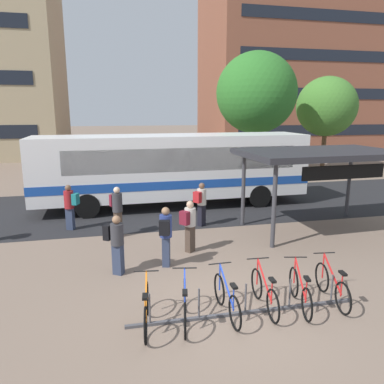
{
  "coord_description": "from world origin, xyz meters",
  "views": [
    {
      "loc": [
        -2.31,
        -7.08,
        4.26
      ],
      "look_at": [
        0.18,
        3.95,
        1.76
      ],
      "focal_mm": 34.61,
      "sensor_mm": 36.0,
      "label": 1
    }
  ],
  "objects_px": {
    "commuter_red_pack_1": "(201,202)",
    "commuter_black_pack_2": "(116,241)",
    "street_tree_0": "(327,107)",
    "parked_bicycle_blue_2": "(227,299)",
    "commuter_black_pack_6": "(166,233)",
    "parked_bicycle_orange_0": "(146,309)",
    "parked_bicycle_red_3": "(264,293)",
    "street_tree_1": "(256,93)",
    "city_bus": "(171,167)",
    "parked_bicycle_red_5": "(332,286)",
    "commuter_maroon_pack_3": "(189,223)",
    "commuter_maroon_pack_0": "(117,208)",
    "parked_bicycle_red_4": "(300,291)",
    "transit_shelter": "(320,156)",
    "parked_bicycle_blue_1": "(185,305)",
    "commuter_teal_pack_5": "(70,204)"
  },
  "relations": [
    {
      "from": "street_tree_0",
      "to": "street_tree_1",
      "type": "height_order",
      "value": "street_tree_1"
    },
    {
      "from": "commuter_maroon_pack_0",
      "to": "street_tree_1",
      "type": "relative_size",
      "value": 0.22
    },
    {
      "from": "city_bus",
      "to": "transit_shelter",
      "type": "xyz_separation_m",
      "value": [
        4.48,
        -4.62,
        0.93
      ]
    },
    {
      "from": "city_bus",
      "to": "parked_bicycle_red_5",
      "type": "xyz_separation_m",
      "value": [
        2.07,
        -9.38,
        -1.39
      ]
    },
    {
      "from": "parked_bicycle_blue_2",
      "to": "parked_bicycle_red_3",
      "type": "distance_m",
      "value": 0.89
    },
    {
      "from": "commuter_maroon_pack_3",
      "to": "street_tree_1",
      "type": "relative_size",
      "value": 0.21
    },
    {
      "from": "parked_bicycle_orange_0",
      "to": "parked_bicycle_blue_2",
      "type": "distance_m",
      "value": 1.69
    },
    {
      "from": "commuter_maroon_pack_3",
      "to": "commuter_teal_pack_5",
      "type": "height_order",
      "value": "commuter_teal_pack_5"
    },
    {
      "from": "commuter_black_pack_2",
      "to": "commuter_black_pack_6",
      "type": "relative_size",
      "value": 0.95
    },
    {
      "from": "commuter_red_pack_1",
      "to": "commuter_black_pack_2",
      "type": "distance_m",
      "value": 4.78
    },
    {
      "from": "parked_bicycle_red_4",
      "to": "transit_shelter",
      "type": "relative_size",
      "value": 0.31
    },
    {
      "from": "street_tree_0",
      "to": "commuter_red_pack_1",
      "type": "bearing_deg",
      "value": -136.88
    },
    {
      "from": "parked_bicycle_blue_2",
      "to": "street_tree_1",
      "type": "bearing_deg",
      "value": -24.65
    },
    {
      "from": "parked_bicycle_red_5",
      "to": "commuter_black_pack_6",
      "type": "distance_m",
      "value": 4.39
    },
    {
      "from": "city_bus",
      "to": "parked_bicycle_orange_0",
      "type": "height_order",
      "value": "city_bus"
    },
    {
      "from": "parked_bicycle_blue_2",
      "to": "street_tree_0",
      "type": "bearing_deg",
      "value": -37.55
    },
    {
      "from": "parked_bicycle_orange_0",
      "to": "parked_bicycle_red_3",
      "type": "xyz_separation_m",
      "value": [
        2.58,
        0.12,
        0.0
      ]
    },
    {
      "from": "parked_bicycle_red_3",
      "to": "commuter_black_pack_6",
      "type": "height_order",
      "value": "commuter_black_pack_6"
    },
    {
      "from": "parked_bicycle_red_4",
      "to": "commuter_black_pack_2",
      "type": "relative_size",
      "value": 1.05
    },
    {
      "from": "city_bus",
      "to": "parked_bicycle_red_3",
      "type": "xyz_separation_m",
      "value": [
        0.45,
        -9.34,
        -1.39
      ]
    },
    {
      "from": "city_bus",
      "to": "commuter_black_pack_6",
      "type": "bearing_deg",
      "value": 78.26
    },
    {
      "from": "transit_shelter",
      "to": "commuter_black_pack_6",
      "type": "xyz_separation_m",
      "value": [
        -5.77,
        -2.0,
        -1.72
      ]
    },
    {
      "from": "street_tree_1",
      "to": "commuter_teal_pack_5",
      "type": "bearing_deg",
      "value": -140.14
    },
    {
      "from": "parked_bicycle_red_5",
      "to": "street_tree_1",
      "type": "distance_m",
      "value": 16.99
    },
    {
      "from": "parked_bicycle_blue_1",
      "to": "parked_bicycle_blue_2",
      "type": "relative_size",
      "value": 0.99
    },
    {
      "from": "parked_bicycle_blue_2",
      "to": "commuter_black_pack_6",
      "type": "bearing_deg",
      "value": 16.19
    },
    {
      "from": "parked_bicycle_blue_1",
      "to": "parked_bicycle_red_5",
      "type": "height_order",
      "value": "same"
    },
    {
      "from": "city_bus",
      "to": "parked_bicycle_red_4",
      "type": "bearing_deg",
      "value": 96.73
    },
    {
      "from": "commuter_black_pack_2",
      "to": "street_tree_0",
      "type": "height_order",
      "value": "street_tree_0"
    },
    {
      "from": "street_tree_1",
      "to": "commuter_maroon_pack_3",
      "type": "bearing_deg",
      "value": -120.07
    },
    {
      "from": "parked_bicycle_blue_2",
      "to": "parked_bicycle_red_5",
      "type": "distance_m",
      "value": 2.51
    },
    {
      "from": "commuter_red_pack_1",
      "to": "commuter_black_pack_2",
      "type": "height_order",
      "value": "commuter_red_pack_1"
    },
    {
      "from": "commuter_maroon_pack_0",
      "to": "commuter_maroon_pack_3",
      "type": "bearing_deg",
      "value": 23.81
    },
    {
      "from": "commuter_red_pack_1",
      "to": "commuter_black_pack_2",
      "type": "bearing_deg",
      "value": -168.77
    },
    {
      "from": "parked_bicycle_red_3",
      "to": "street_tree_1",
      "type": "xyz_separation_m",
      "value": [
        6.05,
        15.61,
        4.93
      ]
    },
    {
      "from": "commuter_maroon_pack_3",
      "to": "parked_bicycle_red_3",
      "type": "bearing_deg",
      "value": -114.9
    },
    {
      "from": "city_bus",
      "to": "commuter_maroon_pack_0",
      "type": "height_order",
      "value": "city_bus"
    },
    {
      "from": "parked_bicycle_blue_1",
      "to": "commuter_black_pack_2",
      "type": "bearing_deg",
      "value": 36.93
    },
    {
      "from": "parked_bicycle_red_4",
      "to": "parked_bicycle_red_5",
      "type": "distance_m",
      "value": 0.84
    },
    {
      "from": "parked_bicycle_red_5",
      "to": "commuter_maroon_pack_0",
      "type": "distance_m",
      "value": 7.28
    },
    {
      "from": "commuter_red_pack_1",
      "to": "street_tree_0",
      "type": "distance_m",
      "value": 16.87
    },
    {
      "from": "parked_bicycle_orange_0",
      "to": "parked_bicycle_blue_2",
      "type": "height_order",
      "value": "same"
    },
    {
      "from": "parked_bicycle_blue_2",
      "to": "parked_bicycle_red_5",
      "type": "relative_size",
      "value": 1.0
    },
    {
      "from": "street_tree_0",
      "to": "commuter_teal_pack_5",
      "type": "bearing_deg",
      "value": -147.53
    },
    {
      "from": "parked_bicycle_red_5",
      "to": "commuter_teal_pack_5",
      "type": "distance_m",
      "value": 9.19
    },
    {
      "from": "city_bus",
      "to": "commuter_red_pack_1",
      "type": "xyz_separation_m",
      "value": [
        0.56,
        -3.25,
        -0.83
      ]
    },
    {
      "from": "transit_shelter",
      "to": "commuter_red_pack_1",
      "type": "height_order",
      "value": "transit_shelter"
    },
    {
      "from": "parked_bicycle_red_3",
      "to": "commuter_black_pack_6",
      "type": "bearing_deg",
      "value": 36.08
    },
    {
      "from": "parked_bicycle_blue_2",
      "to": "street_tree_0",
      "type": "relative_size",
      "value": 0.26
    },
    {
      "from": "parked_bicycle_orange_0",
      "to": "parked_bicycle_blue_2",
      "type": "bearing_deg",
      "value": -81.0
    }
  ]
}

